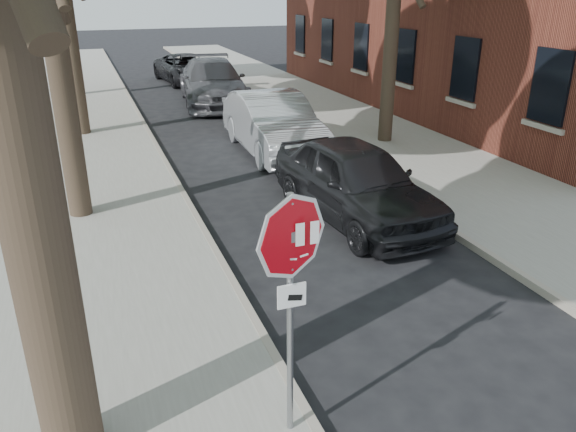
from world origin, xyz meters
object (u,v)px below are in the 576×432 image
at_px(car_a, 356,181).
at_px(car_d, 186,69).
at_px(stop_sign, 291,273).
at_px(car_b, 273,124).
at_px(car_c, 213,82).

height_order(car_a, car_d, car_a).
xyz_separation_m(stop_sign, car_a, (3.30, 5.18, -1.17)).
bearing_deg(stop_sign, car_b, 72.17).
xyz_separation_m(car_c, car_d, (-0.00, 5.60, -0.18)).
distance_m(car_b, car_c, 7.37).
bearing_deg(car_b, stop_sign, -107.14).
height_order(car_c, car_d, car_c).
height_order(stop_sign, car_b, stop_sign).
bearing_deg(car_c, car_d, 96.49).
bearing_deg(car_d, car_a, -96.16).
height_order(car_a, car_c, car_c).
bearing_deg(car_a, car_d, 85.11).
xyz_separation_m(car_a, car_c, (0.00, 12.45, 0.07)).
distance_m(car_b, car_d, 12.98).
bearing_deg(car_b, car_d, 90.68).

